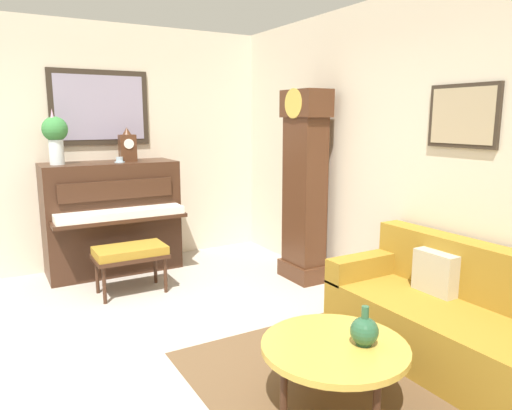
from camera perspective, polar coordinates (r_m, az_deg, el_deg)
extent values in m
cube|color=#B2A899|center=(3.68, -13.73, -18.83)|extent=(6.40, 6.00, 0.10)
cube|color=beige|center=(5.78, -21.73, 6.42)|extent=(0.10, 4.90, 2.80)
cube|color=#33281E|center=(5.77, -18.32, 11.10)|extent=(0.03, 1.10, 0.84)
cube|color=#998EA8|center=(5.76, -18.29, 11.11)|extent=(0.01, 0.98, 0.72)
cube|color=beige|center=(4.50, 16.21, 5.80)|extent=(5.30, 0.10, 2.80)
cube|color=#33281E|center=(3.96, 23.74, 9.82)|extent=(0.60, 0.03, 0.48)
cube|color=tan|center=(3.94, 23.60, 9.83)|extent=(0.54, 0.01, 0.42)
cube|color=brown|center=(3.27, 9.34, -21.64)|extent=(2.10, 1.50, 0.01)
cube|color=#3D2316|center=(5.61, -17.00, -1.40)|extent=(0.60, 1.44, 1.25)
cube|color=#3D2316|center=(5.18, -15.95, -1.67)|extent=(0.28, 1.38, 0.04)
cube|color=white|center=(5.17, -15.98, -1.02)|extent=(0.26, 1.32, 0.08)
cube|color=#3D2316|center=(5.24, -16.41, 1.76)|extent=(0.03, 1.20, 0.20)
cube|color=#3D2316|center=(4.88, -14.93, -6.00)|extent=(0.42, 0.70, 0.04)
cube|color=olive|center=(4.87, -14.97, -5.32)|extent=(0.40, 0.68, 0.08)
cylinder|color=#3D2316|center=(4.73, -17.85, -9.24)|extent=(0.04, 0.04, 0.36)
cylinder|color=#3D2316|center=(4.88, -10.89, -8.31)|extent=(0.04, 0.04, 0.36)
cylinder|color=#3D2316|center=(5.03, -18.64, -8.11)|extent=(0.04, 0.04, 0.36)
cylinder|color=#3D2316|center=(5.17, -12.07, -7.28)|extent=(0.04, 0.04, 0.36)
cube|color=#4C2B19|center=(5.25, 5.70, -7.85)|extent=(0.52, 0.34, 0.18)
cube|color=#4C2B19|center=(5.05, 5.86, 0.80)|extent=(0.44, 0.28, 1.78)
cube|color=#4C2B19|center=(4.98, 6.08, 12.09)|extent=(0.52, 0.32, 0.28)
cylinder|color=gold|center=(4.89, 4.58, 12.14)|extent=(0.30, 0.02, 0.30)
cylinder|color=gold|center=(5.01, 5.41, 1.42)|extent=(0.03, 0.03, 0.70)
cube|color=olive|center=(3.72, 22.70, -14.61)|extent=(1.90, 0.80, 0.42)
cube|color=olive|center=(3.80, 25.91, -7.66)|extent=(1.90, 0.20, 0.44)
cube|color=olive|center=(4.14, 13.47, -7.16)|extent=(0.18, 0.80, 0.20)
cube|color=#B7AD93|center=(3.86, 20.81, -7.65)|extent=(0.34, 0.12, 0.32)
cylinder|color=gold|center=(2.97, 9.47, -16.56)|extent=(0.88, 0.88, 0.04)
torus|color=#3D2316|center=(2.97, 9.47, -16.56)|extent=(0.88, 0.88, 0.04)
cylinder|color=#3D2316|center=(3.28, 14.47, -18.03)|extent=(0.04, 0.04, 0.37)
cylinder|color=#3D2316|center=(2.84, 14.32, -22.88)|extent=(0.04, 0.04, 0.37)
cylinder|color=#3D2316|center=(2.88, 3.36, -22.03)|extent=(0.04, 0.04, 0.37)
cylinder|color=#3D2316|center=(3.32, 5.23, -17.41)|extent=(0.04, 0.04, 0.37)
cube|color=#4C2B19|center=(5.54, -15.25, 6.65)|extent=(0.12, 0.18, 0.30)
cylinder|color=white|center=(5.47, -15.10, 7.14)|extent=(0.01, 0.11, 0.11)
cone|color=#4C2B19|center=(5.53, -15.34, 8.62)|extent=(0.10, 0.10, 0.08)
cylinder|color=silver|center=(5.39, -22.95, 5.89)|extent=(0.15, 0.15, 0.26)
sphere|color=#387F3D|center=(5.38, -23.13, 8.43)|extent=(0.26, 0.26, 0.26)
cone|color=#D199B7|center=(5.35, -23.41, 9.80)|extent=(0.06, 0.06, 0.16)
cylinder|color=#ADC6D6|center=(5.45, -16.14, 5.01)|extent=(0.12, 0.12, 0.01)
cylinder|color=#ADC6D6|center=(5.45, -16.16, 5.28)|extent=(0.08, 0.08, 0.06)
cylinder|color=#234C33|center=(2.98, 12.89, -16.00)|extent=(0.09, 0.09, 0.01)
sphere|color=#285638|center=(2.95, 12.95, -14.63)|extent=(0.17, 0.17, 0.17)
cylinder|color=#285638|center=(2.90, 13.05, -12.57)|extent=(0.04, 0.04, 0.08)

